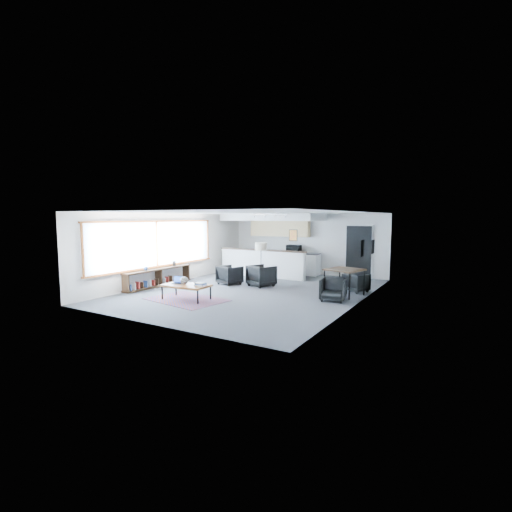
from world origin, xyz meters
The scene contains 21 objects.
room centered at (0.00, 0.00, 1.30)m, with size 7.02×9.02×2.62m.
window centered at (-3.46, -0.90, 1.46)m, with size 0.10×5.95×1.66m.
console centered at (-3.30, -1.05, 0.33)m, with size 0.35×3.00×0.80m.
kitchenette centered at (-1.20, 3.71, 1.38)m, with size 4.20×1.96×2.60m.
doorway centered at (2.30, 4.42, 1.07)m, with size 1.10×0.12×2.15m.
track_light centered at (-0.59, 2.20, 2.53)m, with size 1.60×0.07×0.15m.
wall_art_lower centered at (3.47, 0.40, 1.55)m, with size 0.03×0.38×0.48m.
wall_art_upper centered at (3.47, 1.70, 1.50)m, with size 0.03×0.34×0.44m.
kilim_rug centered at (-1.03, -2.14, 0.01)m, with size 2.49×1.89×0.01m.
coffee_table centered at (-1.03, -2.14, 0.42)m, with size 1.44×0.84×0.46m.
laptop centered at (-1.40, -2.10, 0.52)m, with size 0.37×0.34×0.22m.
ceramic_pot centered at (-1.08, -2.16, 0.58)m, with size 0.24×0.24×0.24m.
book_stack centered at (-0.55, -2.06, 0.50)m, with size 0.34×0.29×0.09m.
coaster centered at (-0.87, -2.39, 0.46)m, with size 0.11×0.11×0.01m.
armchair_left centered at (-1.37, 0.62, 0.38)m, with size 0.74×0.69×0.76m, color black.
armchair_right centered at (-0.19, 0.90, 0.41)m, with size 0.81×0.75×0.83m, color black.
floor_lamp centered at (-0.57, 1.54, 1.30)m, with size 0.46×0.46×1.50m.
dining_table centered at (2.83, 0.86, 0.76)m, with size 1.20×1.20×0.84m.
dining_chair_near centered at (2.78, -0.04, 0.31)m, with size 0.61×0.57×0.63m, color black.
dining_chair_far centered at (3.00, 1.60, 0.29)m, with size 0.57×0.53×0.58m, color black.
microwave centered at (-0.44, 4.15, 1.13)m, with size 0.58×0.32×0.39m, color black.
Camera 1 is at (6.27, -10.41, 2.45)m, focal length 26.00 mm.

